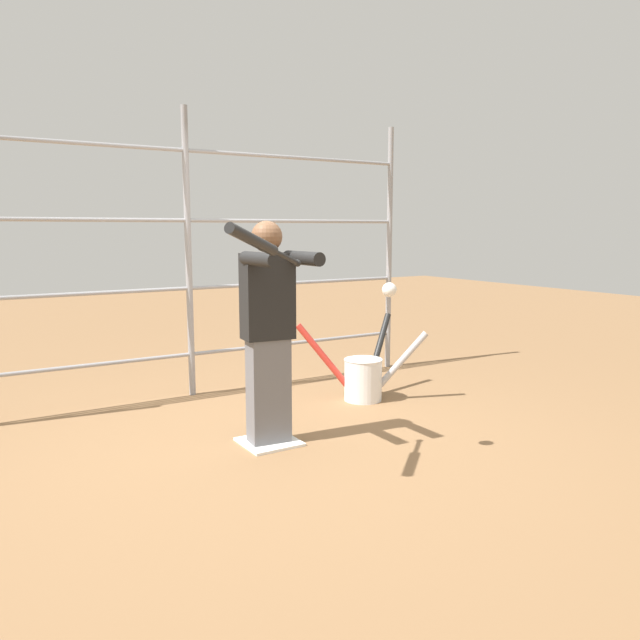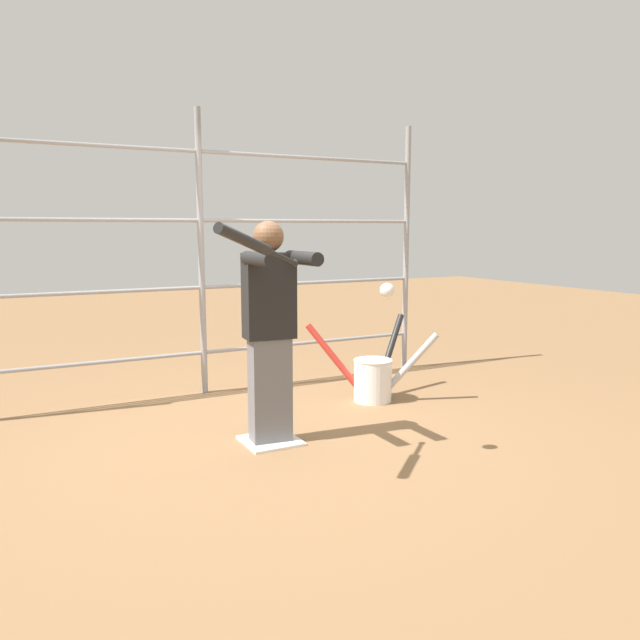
{
  "view_description": "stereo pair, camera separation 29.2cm",
  "coord_description": "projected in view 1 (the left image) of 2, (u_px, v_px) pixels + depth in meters",
  "views": [
    {
      "loc": [
        2.0,
        3.95,
        1.57
      ],
      "look_at": [
        -0.26,
        0.3,
        0.94
      ],
      "focal_mm": 35.0,
      "sensor_mm": 36.0,
      "label": 1
    },
    {
      "loc": [
        1.75,
        4.1,
        1.57
      ],
      "look_at": [
        -0.26,
        0.3,
        0.94
      ],
      "focal_mm": 35.0,
      "sensor_mm": 36.0,
      "label": 2
    }
  ],
  "objects": [
    {
      "name": "baseball_bat_swinging",
      "position": [
        259.0,
        243.0,
        3.58
      ],
      "size": [
        0.71,
        0.5,
        0.28
      ],
      "color": "black"
    },
    {
      "name": "bat_bucket",
      "position": [
        364.0,
        376.0,
        5.74
      ],
      "size": [
        1.1,
        0.69,
        0.74
      ],
      "color": "white",
      "rests_on": "ground"
    },
    {
      "name": "fence_backstop",
      "position": [
        188.0,
        255.0,
        5.75
      ],
      "size": [
        4.74,
        0.06,
        2.66
      ],
      "color": "#939399",
      "rests_on": "ground"
    },
    {
      "name": "batter",
      "position": [
        269.0,
        326.0,
        4.46
      ],
      "size": [
        0.42,
        0.57,
        1.62
      ],
      "color": "slate",
      "rests_on": "ground"
    },
    {
      "name": "ground_plane",
      "position": [
        269.0,
        443.0,
        4.6
      ],
      "size": [
        24.0,
        24.0,
        0.0
      ],
      "primitive_type": "plane",
      "color": "olive"
    },
    {
      "name": "home_plate",
      "position": [
        269.0,
        442.0,
        4.6
      ],
      "size": [
        0.4,
        0.4,
        0.02
      ],
      "color": "white",
      "rests_on": "ground"
    },
    {
      "name": "softball_in_flight",
      "position": [
        389.0,
        290.0,
        4.07
      ],
      "size": [
        0.1,
        0.1,
        0.1
      ],
      "color": "white"
    }
  ]
}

